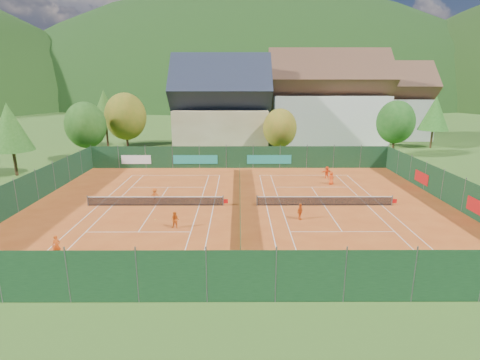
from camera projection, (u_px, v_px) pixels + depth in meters
name	position (u px, v px, depth m)	size (l,w,h in m)	color
ground	(240.00, 206.00, 35.46)	(600.00, 600.00, 0.00)	#31581B
clay_pad	(240.00, 206.00, 35.46)	(40.00, 32.00, 0.01)	#B84D1B
court_markings_left	(156.00, 206.00, 35.43)	(11.03, 23.83, 0.00)	white
court_markings_right	(324.00, 206.00, 35.48)	(11.03, 23.83, 0.00)	white
tennis_net_left	(157.00, 201.00, 35.30)	(13.30, 0.10, 1.02)	#59595B
tennis_net_right	(326.00, 201.00, 35.36)	(13.30, 0.10, 1.02)	#59595B
court_divider	(240.00, 201.00, 35.33)	(0.03, 28.80, 1.00)	#153C1E
fence_north	(236.00, 157.00, 50.55)	(40.00, 0.10, 3.00)	#12331B
fence_south	(241.00, 277.00, 19.60)	(40.00, 0.04, 3.00)	#13361A
fence_west	(27.00, 191.00, 35.01)	(0.04, 32.00, 3.00)	#12331D
fence_east	(452.00, 190.00, 35.20)	(0.09, 32.00, 3.00)	#12321A
chalet	(222.00, 111.00, 62.77)	(16.20, 12.00, 16.00)	beige
hotel_block_a	(327.00, 104.00, 68.44)	(21.60, 11.00, 17.25)	silver
hotel_block_b	(386.00, 106.00, 76.42)	(17.28, 10.00, 15.50)	silver
tree_west_front	(86.00, 125.00, 53.35)	(5.72, 5.72, 8.69)	#412817
tree_west_mid	(126.00, 117.00, 58.99)	(6.44, 6.44, 9.78)	#4A2A1A
tree_west_back	(105.00, 109.00, 66.54)	(5.60, 5.60, 10.00)	#442818
tree_center	(280.00, 128.00, 55.55)	(5.01, 5.01, 7.60)	#432A17
tree_east_front	(396.00, 122.00, 57.37)	(5.72, 5.72, 8.69)	#49341A
tree_east_mid	(435.00, 113.00, 64.97)	(5.04, 5.04, 9.00)	#473219
tree_west_side	(10.00, 127.00, 45.42)	(5.04, 5.04, 9.00)	#432C18
tree_east_back	(373.00, 106.00, 72.51)	(7.15, 7.15, 10.86)	#412817
mountain_backdrop	(278.00, 154.00, 271.43)	(820.00, 530.00, 242.00)	black
ball_hopper	(432.00, 264.00, 22.93)	(0.34, 0.34, 0.80)	slate
loose_ball_0	(155.00, 219.00, 31.87)	(0.07, 0.07, 0.07)	#CCD833
loose_ball_1	(281.00, 256.00, 25.13)	(0.07, 0.07, 0.07)	#CCD833
player_left_near	(57.00, 246.00, 25.06)	(0.54, 0.35, 1.47)	#D44F12
player_left_mid	(175.00, 220.00, 29.83)	(0.68, 0.53, 1.41)	#CF5612
player_left_far	(155.00, 196.00, 36.08)	(0.97, 0.56, 1.50)	#D34F12
player_right_near	(300.00, 212.00, 31.73)	(0.84, 0.35, 1.44)	#D14F12
player_right_far_a	(331.00, 178.00, 42.64)	(0.74, 0.48, 1.52)	#F64D15
player_right_far_b	(327.00, 172.00, 45.38)	(1.36, 0.43, 1.47)	#FC4F16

